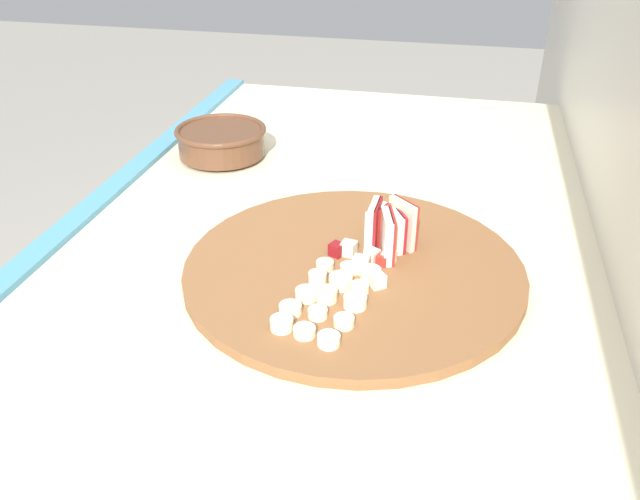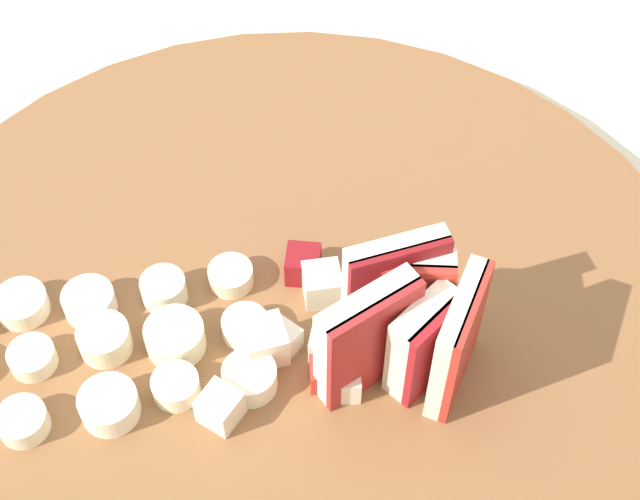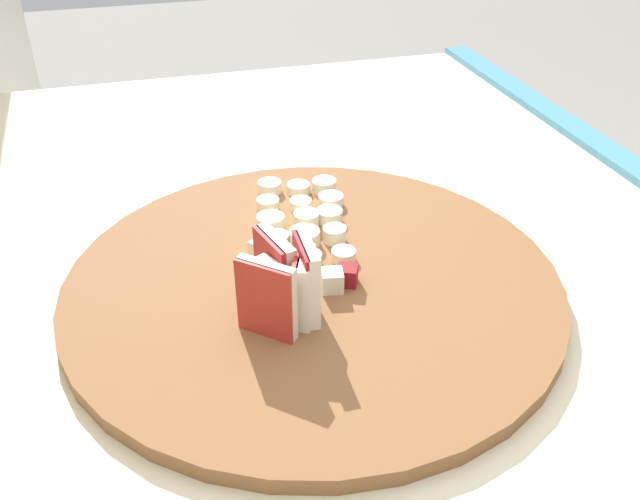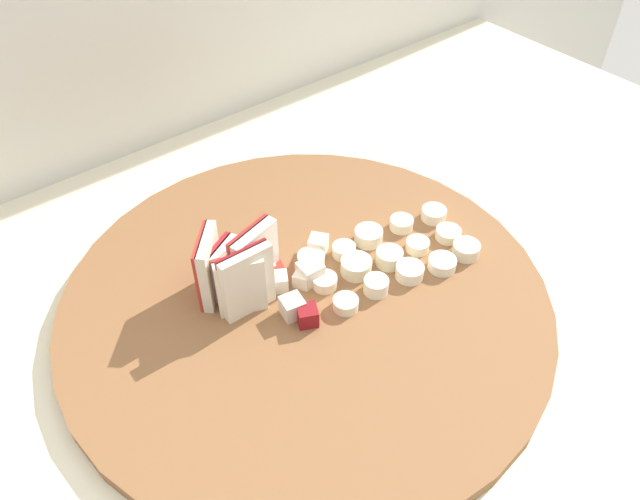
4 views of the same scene
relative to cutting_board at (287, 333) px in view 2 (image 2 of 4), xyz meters
name	(u,v)px [view 2 (image 2 of 4)]	position (x,y,z in m)	size (l,w,h in m)	color
cutting_board	(287,333)	(0.00, 0.00, 0.00)	(0.45, 0.45, 0.01)	brown
apple_wedge_fan	(408,322)	(-0.05, 0.04, 0.04)	(0.09, 0.07, 0.07)	#B22D23
apple_dice_pile	(287,337)	(0.00, 0.01, 0.02)	(0.09, 0.09, 0.02)	beige
banana_slice_rows	(100,348)	(0.09, -0.01, 0.01)	(0.18, 0.11, 0.02)	beige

